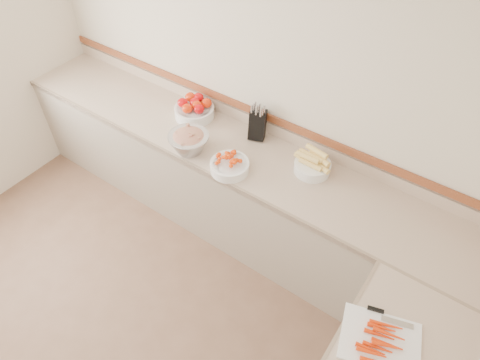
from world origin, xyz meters
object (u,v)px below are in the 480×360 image
Objects in this scene: cutting_board at (380,340)px; knife_block at (258,124)px; rhubarb_bowl at (189,141)px; tomato_bowl at (194,109)px; cherry_tomato_bowl at (230,165)px; corn_bowl at (313,164)px.

knife_block is at bearing 144.73° from cutting_board.
tomato_bowl is at bearing 124.12° from rhubarb_bowl.
rhubarb_bowl reaches higher than cherry_tomato_bowl.
knife_block reaches higher than corn_bowl.
knife_block is 0.98× the size of rhubarb_bowl.
knife_block is 0.92× the size of tomato_bowl.
cutting_board is at bearing -35.27° from knife_block.
cutting_board is at bearing -25.10° from tomato_bowl.
cherry_tomato_bowl is 0.60× the size of cutting_board.
tomato_bowl reaches higher than cherry_tomato_bowl.
tomato_bowl is at bearing -172.44° from knife_block.
knife_block is at bearing 169.78° from corn_bowl.
corn_bowl is at bearing 21.13° from rhubarb_bowl.
knife_block is 1.04× the size of corn_bowl.
corn_bowl is at bearing -10.22° from knife_block.
tomato_bowl is 1.06× the size of rhubarb_bowl.
corn_bowl is (0.49, 0.33, 0.01)m from cherry_tomato_bowl.
knife_block is 0.64× the size of cutting_board.
cherry_tomato_bowl is at bearing 157.21° from cutting_board.
cherry_tomato_bowl is at bearing 0.03° from rhubarb_bowl.
knife_block is at bearing 7.56° from tomato_bowl.
tomato_bowl is 0.43m from rhubarb_bowl.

